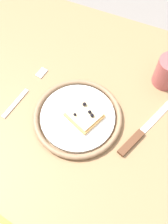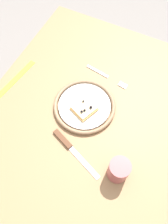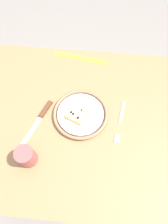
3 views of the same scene
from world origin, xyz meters
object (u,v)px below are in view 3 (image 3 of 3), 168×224
Objects in this scene: fork at (120,122)px; pizza_slice_near at (76,114)px; plate at (81,114)px; dining_table at (77,128)px; cup at (26,156)px; knife at (42,115)px; measuring_tape at (80,58)px.

pizza_slice_near is at bearing -3.71° from fork.
fork is (-0.18, 0.02, -0.01)m from plate.
pizza_slice_near is 0.54× the size of fork.
dining_table is 0.30m from cup.
dining_table is 4.37× the size of knife.
plate is 1.08× the size of knife.
cup is at bearing 28.53° from fork.
plate reaches higher than knife.
measuring_tape is (-0.15, -0.55, -0.05)m from cup.
dining_table is 3.46× the size of measuring_tape.
plate reaches higher than measuring_tape.
fork is (-0.35, 0.00, -0.00)m from knife.
measuring_tape is (0.02, -0.34, -0.02)m from pizza_slice_near.
measuring_tape is (0.21, -0.35, -0.00)m from fork.
cup is at bearing 85.76° from knife.
pizza_slice_near is 0.34m from measuring_tape.
knife is 0.38m from measuring_tape.
fork is at bearing 129.50° from measuring_tape.
dining_table is 5.00× the size of fork.
pizza_slice_near is 0.47× the size of knife.
plate is 0.33m from measuring_tape.
plate reaches higher than dining_table.
plate is 0.17m from knife.
dining_table is 0.19m from knife.
cup is 0.57m from measuring_tape.
plate is at bearing -6.44° from fork.
measuring_tape is (0.02, -0.35, 0.11)m from dining_table.
fork is 0.42m from cup.
pizza_slice_near is at bearing -128.31° from cup.
dining_table is 0.12m from plate.
fork is (-0.20, 0.01, -0.02)m from pizza_slice_near.
plate is at bearing -160.30° from pizza_slice_near.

